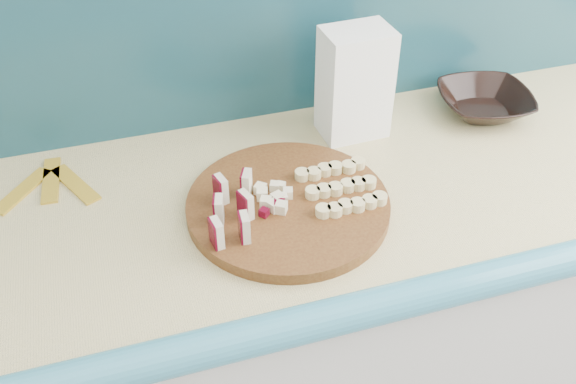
# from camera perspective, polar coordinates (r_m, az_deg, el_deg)

# --- Properties ---
(kitchen_counter) EXTENTS (2.20, 0.63, 0.91)m
(kitchen_counter) POSITION_cam_1_polar(r_m,az_deg,el_deg) (1.51, -2.98, -14.19)
(kitchen_counter) COLOR silver
(kitchen_counter) RESTS_ON ground
(backsplash) EXTENTS (2.20, 0.02, 0.50)m
(backsplash) POSITION_cam_1_polar(r_m,az_deg,el_deg) (1.29, -7.46, 15.71)
(backsplash) COLOR teal
(backsplash) RESTS_ON kitchen_counter
(cutting_board) EXTENTS (0.37, 0.37, 0.02)m
(cutting_board) POSITION_cam_1_polar(r_m,az_deg,el_deg) (1.15, -0.00, -1.21)
(cutting_board) COLOR #42210E
(cutting_board) RESTS_ON kitchen_counter
(apple_wedges) EXTENTS (0.09, 0.14, 0.05)m
(apple_wedges) POSITION_cam_1_polar(r_m,az_deg,el_deg) (1.10, -5.01, -1.39)
(apple_wedges) COLOR beige
(apple_wedges) RESTS_ON cutting_board
(apple_chunks) EXTENTS (0.05, 0.06, 0.02)m
(apple_chunks) POSITION_cam_1_polar(r_m,az_deg,el_deg) (1.13, -1.14, -0.64)
(apple_chunks) COLOR #FDEECA
(apple_chunks) RESTS_ON cutting_board
(banana_slices) EXTENTS (0.14, 0.14, 0.02)m
(banana_slices) POSITION_cam_1_polar(r_m,az_deg,el_deg) (1.17, 4.73, 0.46)
(banana_slices) COLOR #D9C684
(banana_slices) RESTS_ON cutting_board
(brown_bowl) EXTENTS (0.23, 0.23, 0.05)m
(brown_bowl) POSITION_cam_1_polar(r_m,az_deg,el_deg) (1.48, 17.06, 7.63)
(brown_bowl) COLOR black
(brown_bowl) RESTS_ON kitchen_counter
(flour_bag) EXTENTS (0.14, 0.10, 0.23)m
(flour_bag) POSITION_cam_1_polar(r_m,az_deg,el_deg) (1.31, 5.94, 9.59)
(flour_bag) COLOR white
(flour_bag) RESTS_ON kitchen_counter
(banana_peel) EXTENTS (0.20, 0.17, 0.01)m
(banana_peel) POSITION_cam_1_polar(r_m,az_deg,el_deg) (1.29, -20.42, 0.59)
(banana_peel) COLOR gold
(banana_peel) RESTS_ON kitchen_counter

